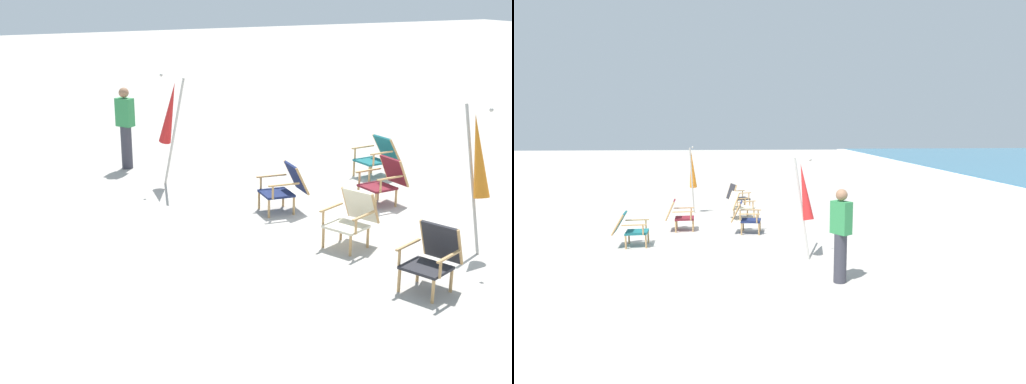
% 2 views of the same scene
% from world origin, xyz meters
% --- Properties ---
extents(ground_plane, '(80.00, 80.00, 0.00)m').
position_xyz_m(ground_plane, '(0.00, 0.00, 0.00)').
color(ground_plane, '#B2AAA0').
extents(beach_chair_back_right, '(0.80, 0.87, 0.81)m').
position_xyz_m(beach_chair_back_right, '(-1.33, 0.81, 0.43)').
color(beach_chair_back_right, beige).
rests_on(beach_chair_back_right, ground).
extents(beach_chair_back_left, '(0.64, 0.81, 0.78)m').
position_xyz_m(beach_chair_back_left, '(1.56, -1.66, 0.42)').
color(beach_chair_back_left, '#196066').
rests_on(beach_chair_back_left, ground).
extents(beach_chair_mid_center, '(0.65, 0.79, 0.80)m').
position_xyz_m(beach_chair_mid_center, '(0.46, 0.94, 0.43)').
color(beach_chair_mid_center, '#19234C').
rests_on(beach_chair_mid_center, ground).
extents(beach_chair_front_right, '(0.63, 0.76, 0.80)m').
position_xyz_m(beach_chair_front_right, '(0.07, -0.76, 0.43)').
color(beach_chair_front_right, maroon).
rests_on(beach_chair_front_right, ground).
extents(beach_chair_far_center, '(0.77, 0.83, 0.82)m').
position_xyz_m(beach_chair_far_center, '(-3.02, 0.74, 0.43)').
color(beach_chair_far_center, '#28282D').
rests_on(beach_chair_far_center, ground).
extents(umbrella_furled_red, '(0.65, 0.42, 2.06)m').
position_xyz_m(umbrella_furled_red, '(2.68, 2.13, 1.34)').
color(umbrella_furled_red, '#B7B2A8').
rests_on(umbrella_furled_red, ground).
extents(umbrella_furled_orange, '(0.62, 0.25, 2.07)m').
position_xyz_m(umbrella_furled_orange, '(-2.22, -0.60, 1.35)').
color(umbrella_furled_orange, '#B7B2A8').
rests_on(umbrella_furled_orange, ground).
extents(person_near_chairs, '(0.39, 0.36, 1.63)m').
position_xyz_m(person_near_chairs, '(4.25, 2.53, 0.84)').
color(person_near_chairs, '#383842').
rests_on(person_near_chairs, ground).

